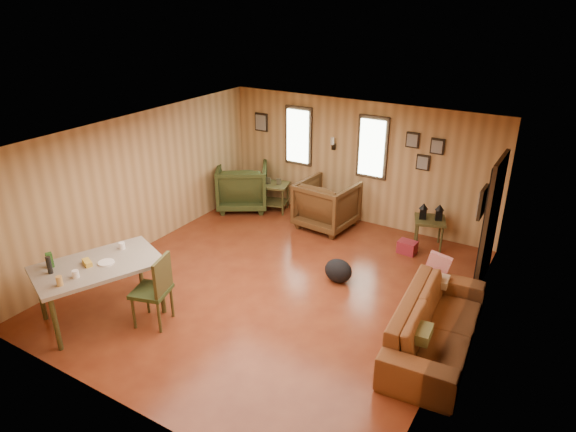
# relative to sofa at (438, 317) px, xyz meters

# --- Properties ---
(room) EXTENTS (5.54, 6.04, 2.44)m
(room) POSITION_rel_sofa_xyz_m (-2.40, 0.46, 0.75)
(room) COLOR brown
(room) RESTS_ON ground
(sofa) EXTENTS (0.85, 2.37, 0.91)m
(sofa) POSITION_rel_sofa_xyz_m (0.00, 0.00, 0.00)
(sofa) COLOR brown
(sofa) RESTS_ON ground
(recliner_brown) EXTENTS (1.08, 1.02, 1.03)m
(recliner_brown) POSITION_rel_sofa_xyz_m (-2.89, 2.57, 0.06)
(recliner_brown) COLOR #4C3017
(recliner_brown) RESTS_ON ground
(recliner_green) EXTENTS (1.37, 1.35, 1.05)m
(recliner_green) POSITION_rel_sofa_xyz_m (-4.86, 2.52, 0.07)
(recliner_green) COLOR #313C1B
(recliner_green) RESTS_ON ground
(end_table) EXTENTS (0.69, 0.66, 0.72)m
(end_table) POSITION_rel_sofa_xyz_m (-4.20, 2.72, -0.05)
(end_table) COLOR #494620
(end_table) RESTS_ON ground
(side_table) EXTENTS (0.67, 0.67, 0.84)m
(side_table) POSITION_rel_sofa_xyz_m (-0.94, 2.75, 0.12)
(side_table) COLOR #494620
(side_table) RESTS_ON ground
(cooler) EXTENTS (0.33, 0.25, 0.23)m
(cooler) POSITION_rel_sofa_xyz_m (-1.17, 2.32, -0.34)
(cooler) COLOR maroon
(cooler) RESTS_ON ground
(backpack) EXTENTS (0.50, 0.41, 0.39)m
(backpack) POSITION_rel_sofa_xyz_m (-1.79, 0.82, -0.26)
(backpack) COLOR black
(backpack) RESTS_ON ground
(sofa_pillows) EXTENTS (0.59, 1.87, 0.39)m
(sofa_pillows) POSITION_rel_sofa_xyz_m (-0.24, 0.25, 0.05)
(sofa_pillows) COLOR brown
(sofa_pillows) RESTS_ON sofa
(dining_table) EXTENTS (1.54, 1.89, 1.08)m
(dining_table) POSITION_rel_sofa_xyz_m (-4.22, -1.75, 0.31)
(dining_table) COLOR gray
(dining_table) RESTS_ON ground
(dining_chair) EXTENTS (0.58, 0.58, 1.04)m
(dining_chair) POSITION_rel_sofa_xyz_m (-3.42, -1.47, 0.13)
(dining_chair) COLOR #313C1B
(dining_chair) RESTS_ON ground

